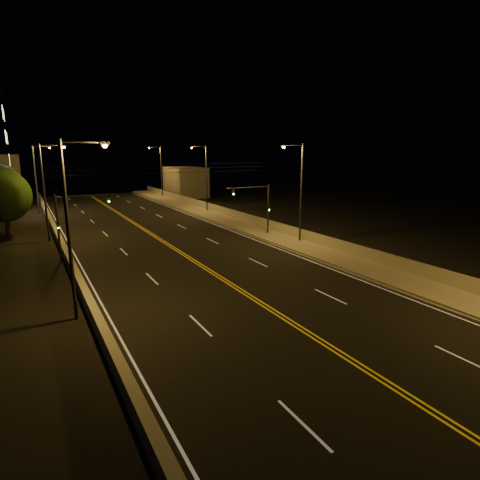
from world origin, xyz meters
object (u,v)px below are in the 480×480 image
streetlight_6 (38,175)px  tree_0 (3,196)px  streetlight_2 (205,175)px  traffic_signal_left (71,218)px  traffic_signal_right (260,204)px  tree_1 (6,192)px  tree_2 (1,185)px  streetlight_4 (72,219)px  streetlight_5 (46,186)px  streetlight_1 (299,187)px  streetlight_3 (160,169)px

streetlight_6 → tree_0: bearing=-102.4°
streetlight_2 → tree_0: bearing=-164.2°
streetlight_2 → traffic_signal_left: size_ratio=1.75×
traffic_signal_right → traffic_signal_left: same height
tree_1 → tree_2: (-0.75, 8.19, 0.25)m
streetlight_4 → traffic_signal_right: 24.14m
streetlight_6 → tree_2: size_ratio=1.35×
traffic_signal_left → tree_2: (-5.84, 26.45, 0.99)m
streetlight_5 → streetlight_1: bearing=-31.5°
streetlight_3 → traffic_signal_right: streetlight_3 is taller
streetlight_4 → traffic_signal_left: (1.20, 13.55, -2.03)m
traffic_signal_right → tree_2: 36.08m
streetlight_5 → streetlight_4: bearing=-90.0°
streetlight_6 → tree_0: 18.37m
streetlight_6 → streetlight_4: bearing=-90.0°
tree_1 → tree_2: tree_2 is taller
streetlight_1 → streetlight_4: 23.23m
traffic_signal_right → traffic_signal_left: 18.68m
streetlight_2 → streetlight_3: (0.00, 21.42, 0.00)m
streetlight_6 → tree_2: 5.32m
streetlight_5 → tree_2: size_ratio=1.35×
streetlight_5 → traffic_signal_right: size_ratio=1.75×
streetlight_1 → streetlight_6: same height
streetlight_5 → tree_2: bearing=104.5°
streetlight_2 → traffic_signal_left: 27.26m
streetlight_3 → tree_1: 33.13m
streetlight_2 → traffic_signal_left: streetlight_2 is taller
streetlight_3 → tree_2: (-26.12, -13.07, -1.03)m
streetlight_3 → streetlight_4: same height
streetlight_6 → tree_1: size_ratio=1.42×
streetlight_3 → streetlight_6: same height
streetlight_4 → tree_2: (-4.65, 40.00, -1.03)m
traffic_signal_left → tree_0: tree_0 is taller
streetlight_6 → streetlight_2: bearing=-26.5°
streetlight_5 → traffic_signal_right: streetlight_5 is taller
streetlight_2 → tree_2: size_ratio=1.35×
traffic_signal_left → tree_1: size_ratio=0.81×
streetlight_1 → streetlight_3: bearing=90.0°
streetlight_4 → traffic_signal_right: (19.87, 13.55, -2.03)m
traffic_signal_left → tree_2: tree_2 is taller
streetlight_4 → tree_0: bearing=99.1°
streetlight_6 → traffic_signal_right: (19.87, -28.83, -2.03)m
streetlight_5 → traffic_signal_left: (1.20, -8.47, -2.03)m
traffic_signal_left → streetlight_5: bearing=98.1°
streetlight_1 → tree_2: streetlight_1 is taller
streetlight_2 → streetlight_6: (-21.47, 10.72, 0.00)m
streetlight_1 → streetlight_6: (-21.47, 33.52, 0.00)m
streetlight_4 → streetlight_5: size_ratio=1.00×
streetlight_3 → streetlight_4: (-21.47, -53.07, 0.00)m
streetlight_5 → streetlight_2: bearing=24.2°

